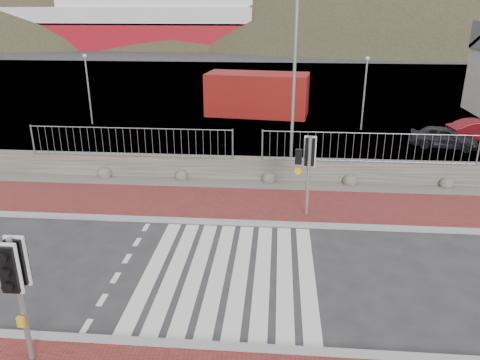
# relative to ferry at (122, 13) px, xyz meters

# --- Properties ---
(ground) EXTENTS (220.00, 220.00, 0.00)m
(ground) POSITION_rel_ferry_xyz_m (24.65, -67.90, -5.36)
(ground) COLOR #28282B
(ground) RESTS_ON ground
(sidewalk_far) EXTENTS (40.00, 3.00, 0.08)m
(sidewalk_far) POSITION_rel_ferry_xyz_m (24.65, -63.40, -5.32)
(sidewalk_far) COLOR maroon
(sidewalk_far) RESTS_ON ground
(kerb_near) EXTENTS (40.00, 0.25, 0.12)m
(kerb_near) POSITION_rel_ferry_xyz_m (24.65, -70.90, -5.31)
(kerb_near) COLOR gray
(kerb_near) RESTS_ON ground
(kerb_far) EXTENTS (40.00, 0.25, 0.12)m
(kerb_far) POSITION_rel_ferry_xyz_m (24.65, -64.90, -5.31)
(kerb_far) COLOR gray
(kerb_far) RESTS_ON ground
(zebra_crossing) EXTENTS (4.62, 5.60, 0.01)m
(zebra_crossing) POSITION_rel_ferry_xyz_m (24.65, -67.90, -5.36)
(zebra_crossing) COLOR silver
(zebra_crossing) RESTS_ON ground
(gravel_strip) EXTENTS (40.00, 1.50, 0.06)m
(gravel_strip) POSITION_rel_ferry_xyz_m (24.65, -61.40, -5.33)
(gravel_strip) COLOR #59544C
(gravel_strip) RESTS_ON ground
(stone_wall) EXTENTS (40.00, 0.60, 0.90)m
(stone_wall) POSITION_rel_ferry_xyz_m (24.65, -60.60, -4.91)
(stone_wall) COLOR #48443B
(stone_wall) RESTS_ON ground
(railing) EXTENTS (18.07, 0.07, 1.22)m
(railing) POSITION_rel_ferry_xyz_m (24.65, -60.75, -3.54)
(railing) COLOR gray
(railing) RESTS_ON stone_wall
(quay) EXTENTS (120.00, 40.00, 0.50)m
(quay) POSITION_rel_ferry_xyz_m (24.65, -40.00, -5.36)
(quay) COLOR #4C4C4F
(quay) RESTS_ON ground
(water) EXTENTS (220.00, 50.00, 0.05)m
(water) POSITION_rel_ferry_xyz_m (24.65, -5.00, -5.36)
(water) COLOR #3F4C54
(water) RESTS_ON ground
(ferry) EXTENTS (50.00, 16.00, 20.00)m
(ferry) POSITION_rel_ferry_xyz_m (0.00, 0.00, 0.00)
(ferry) COLOR maroon
(ferry) RESTS_ON ground
(hills_backdrop) EXTENTS (254.00, 90.00, 100.00)m
(hills_backdrop) POSITION_rel_ferry_xyz_m (31.40, 20.00, -28.42)
(hills_backdrop) COLOR #282D1B
(hills_backdrop) RESTS_ON ground
(traffic_signal_near) EXTENTS (0.41, 0.25, 2.82)m
(traffic_signal_near) POSITION_rel_ferry_xyz_m (20.98, -71.55, -3.33)
(traffic_signal_near) COLOR gray
(traffic_signal_near) RESTS_ON ground
(traffic_signal_far) EXTENTS (0.69, 0.29, 2.83)m
(traffic_signal_far) POSITION_rel_ferry_xyz_m (26.88, -64.07, -3.31)
(traffic_signal_far) COLOR gray
(traffic_signal_far) RESTS_ON ground
(streetlight) EXTENTS (1.60, 0.67, 7.80)m
(streetlight) POSITION_rel_ferry_xyz_m (26.57, -59.84, -0.97)
(streetlight) COLOR gray
(streetlight) RESTS_ON ground
(shipping_container) EXTENTS (6.73, 3.47, 2.69)m
(shipping_container) POSITION_rel_ferry_xyz_m (24.47, -48.71, -4.02)
(shipping_container) COLOR maroon
(shipping_container) RESTS_ON ground
(car_a) EXTENTS (3.45, 2.02, 1.10)m
(car_a) POSITION_rel_ferry_xyz_m (34.18, -55.32, -4.81)
(car_a) COLOR black
(car_a) RESTS_ON ground
(car_b) EXTENTS (3.47, 1.63, 1.10)m
(car_b) POSITION_rel_ferry_xyz_m (36.54, -53.76, -4.81)
(car_b) COLOR maroon
(car_b) RESTS_ON ground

